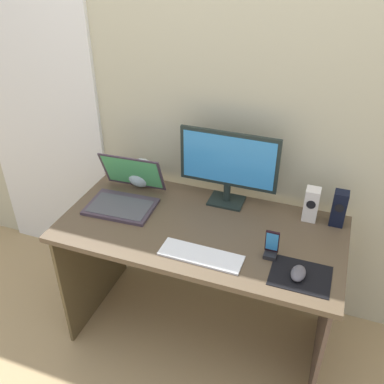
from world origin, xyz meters
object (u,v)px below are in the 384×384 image
keyboard_external (201,255)px  speaker_near_monitor (311,204)px  fishbowl (141,173)px  monitor (228,164)px  speaker_right (339,208)px  phone_in_dock (271,247)px  laptop (125,195)px  mouse (298,273)px

keyboard_external → speaker_near_monitor: bearing=48.6°
keyboard_external → fishbowl: bearing=138.8°
monitor → keyboard_external: (0.02, -0.45, -0.22)m
fishbowl → keyboard_external: fishbowl is taller
keyboard_external → monitor: bearing=92.8°
speaker_right → phone_in_dock: speaker_right is taller
fishbowl → monitor: bearing=-0.6°
monitor → laptop: monitor is taller
monitor → phone_in_dock: bearing=-48.9°
fishbowl → phone_in_dock: fishbowl is taller
speaker_right → mouse: speaker_right is taller
speaker_near_monitor → laptop: 0.94m
keyboard_external → mouse: (0.42, 0.02, 0.02)m
laptop → phone_in_dock: bearing=-11.3°
laptop → mouse: size_ratio=3.55×
speaker_right → fishbowl: size_ratio=1.15×
monitor → keyboard_external: monitor is taller
speaker_near_monitor → fishbowl: 0.92m
speaker_right → mouse: 0.46m
speaker_right → keyboard_external: speaker_right is taller
laptop → phone_in_dock: (0.80, -0.16, 0.00)m
laptop → keyboard_external: 0.58m
monitor → speaker_near_monitor: 0.45m
speaker_right → phone_in_dock: 0.43m
laptop → fishbowl: 0.19m
laptop → speaker_right: bearing=9.9°
speaker_near_monitor → phone_in_dock: speaker_near_monitor is taller
fishbowl → laptop: bearing=-91.2°
monitor → fishbowl: size_ratio=3.14×
speaker_right → speaker_near_monitor: (-0.13, -0.00, -0.01)m
speaker_right → laptop: laptop is taller
speaker_near_monitor → keyboard_external: bearing=-132.3°
monitor → mouse: monitor is taller
fishbowl → phone_in_dock: (0.79, -0.35, -0.03)m
speaker_right → keyboard_external: 0.71m
monitor → fishbowl: (-0.49, 0.00, -0.15)m
keyboard_external → speaker_right: bearing=40.8°
speaker_near_monitor → mouse: size_ratio=1.72×
keyboard_external → laptop: bearing=153.3°
speaker_near_monitor → laptop: (-0.92, -0.18, -0.04)m
monitor → speaker_right: monitor is taller
monitor → mouse: 0.65m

